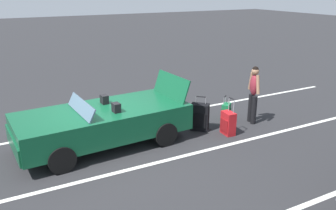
# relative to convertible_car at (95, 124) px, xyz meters

# --- Properties ---
(ground_plane) EXTENTS (80.00, 80.00, 0.00)m
(ground_plane) POSITION_rel_convertible_car_xyz_m (-0.20, -0.01, -0.59)
(ground_plane) COLOR #28282B
(lot_line_near) EXTENTS (18.00, 0.12, 0.01)m
(lot_line_near) POSITION_rel_convertible_car_xyz_m (-0.20, -1.25, -0.59)
(lot_line_near) COLOR silver
(lot_line_near) RESTS_ON ground_plane
(lot_line_mid) EXTENTS (18.00, 0.12, 0.01)m
(lot_line_mid) POSITION_rel_convertible_car_xyz_m (-0.20, 1.45, -0.59)
(lot_line_mid) COLOR silver
(lot_line_mid) RESTS_ON ground_plane
(convertible_car) EXTENTS (4.25, 2.03, 1.53)m
(convertible_car) POSITION_rel_convertible_car_xyz_m (0.00, 0.00, 0.00)
(convertible_car) COLOR #0F4C2D
(convertible_car) RESTS_ON ground_plane
(suitcase_large_black) EXTENTS (0.54, 0.53, 0.94)m
(suitcase_large_black) POSITION_rel_convertible_car_xyz_m (-2.81, 0.29, -0.22)
(suitcase_large_black) COLOR black
(suitcase_large_black) RESTS_ON ground_plane
(suitcase_medium_bright) EXTENTS (0.28, 0.41, 1.00)m
(suitcase_medium_bright) POSITION_rel_convertible_car_xyz_m (-3.31, 0.90, -0.28)
(suitcase_medium_bright) COLOR red
(suitcase_medium_bright) RESTS_ON ground_plane
(suitcase_small_carryon) EXTENTS (0.39, 0.37, 0.73)m
(suitcase_small_carryon) POSITION_rel_convertible_car_xyz_m (-3.90, 0.03, -0.34)
(suitcase_small_carryon) COLOR #19723F
(suitcase_small_carryon) RESTS_ON ground_plane
(traveler_person) EXTENTS (0.29, 0.61, 1.65)m
(traveler_person) POSITION_rel_convertible_car_xyz_m (-4.44, 0.53, 0.34)
(traveler_person) COLOR black
(traveler_person) RESTS_ON ground_plane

